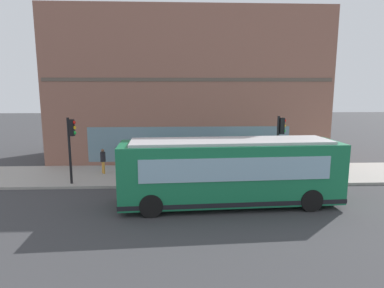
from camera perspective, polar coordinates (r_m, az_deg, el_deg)
ground at (r=15.42m, az=0.60°, el=-10.57°), size 120.00×120.00×0.00m
sidewalk_curb at (r=20.19m, az=-0.18°, el=-5.43°), size 4.87×40.00×0.15m
building_corner at (r=25.83m, az=-0.77°, el=9.82°), size 7.86×19.79×10.83m
city_bus_nearside at (r=15.02m, az=6.68°, el=-4.97°), size 3.05×10.16×3.07m
traffic_light_near_corner at (r=18.73m, az=15.29°, el=1.37°), size 0.32×0.49×3.71m
traffic_light_down_block at (r=18.75m, az=-20.54°, el=1.01°), size 0.32×0.49×3.67m
fire_hydrant at (r=20.31m, az=9.18°, el=-4.19°), size 0.35×0.35×0.74m
pedestrian_by_light_pole at (r=21.44m, az=4.56°, el=-1.90°), size 0.32×0.32×1.58m
pedestrian_near_hydrant at (r=20.59m, az=22.28°, el=-3.10°), size 0.32×0.32×1.57m
pedestrian_near_building_entrance at (r=21.50m, az=1.10°, el=-1.48°), size 0.32×0.32×1.78m
pedestrian_walking_along_curb at (r=20.78m, az=-15.43°, el=-2.65°), size 0.32×0.32×1.54m
newspaper_vending_box at (r=20.49m, az=-0.44°, el=-3.69°), size 0.44×0.43×0.90m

